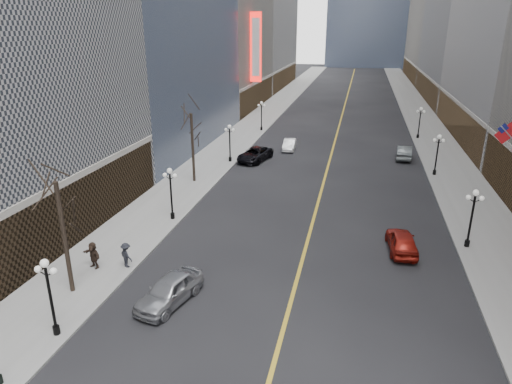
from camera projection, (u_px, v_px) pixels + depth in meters
The scene contains 21 objects.
sidewalk_east at pixel (430, 133), 70.43m from camera, with size 6.00×230.00×0.15m, color gray.
sidewalk_west at pixel (254, 125), 76.29m from camera, with size 6.00×230.00×0.15m, color gray.
lane_line at pixel (341, 118), 82.53m from camera, with size 0.25×200.00×0.02m, color gold.
streetlamp_east_1 at pixel (472, 212), 33.31m from camera, with size 1.26×0.44×4.52m.
streetlamp_east_2 at pixel (437, 150), 49.78m from camera, with size 1.26×0.44×4.52m.
streetlamp_east_3 at pixel (420, 119), 66.26m from camera, with size 1.26×0.44×4.52m.
streetlamp_west_0 at pixel (49, 290), 23.60m from camera, with size 1.26×0.44×4.52m.
streetlamp_west_1 at pixel (171, 188), 38.24m from camera, with size 1.26×0.44×4.52m.
streetlamp_west_2 at pixel (230, 139), 54.72m from camera, with size 1.26×0.44×4.52m.
streetlamp_west_3 at pixel (261, 113), 71.19m from camera, with size 1.26×0.44×4.52m.
flag_5 at pixel (509, 135), 37.47m from camera, with size 2.87×0.12×2.87m.
theatre_marquee at pixel (256, 47), 81.73m from camera, with size 2.00×0.55×12.00m.
tree_west_near at pixel (58, 200), 26.47m from camera, with size 3.60×3.60×7.92m.
tree_west_far at pixel (192, 124), 46.60m from camera, with size 3.60×3.60×7.92m.
car_nb_near at pixel (169, 290), 27.27m from camera, with size 2.03×5.05×1.72m, color #A2A4A9.
car_nb_mid at pixel (289, 145), 61.11m from camera, with size 1.52×4.35×1.43m, color silver.
car_nb_far at pixel (255, 154), 56.09m from camera, with size 2.72×5.90×1.64m, color black.
car_sb_mid at pixel (402, 241), 33.57m from camera, with size 1.91×4.75×1.62m, color maroon.
car_sb_far at pixel (404, 152), 56.99m from camera, with size 1.76×5.05×1.66m, color #4B5052.
ped_west_walk at pixel (126, 255), 31.07m from camera, with size 1.15×0.47×1.78m, color black.
ped_west_far at pixel (93, 255), 30.98m from camera, with size 1.74×0.50×1.88m, color #2E2119.
Camera 1 is at (3.20, -3.51, 15.78)m, focal length 32.00 mm.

